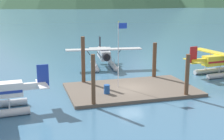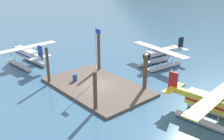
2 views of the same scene
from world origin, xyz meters
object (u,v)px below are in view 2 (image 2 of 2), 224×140
Objects in this scene: fuel_drum at (75,77)px; seaplane_silver_bow_centre at (160,56)px; flagpole at (97,49)px; seaplane_white_port_aft at (26,55)px; seaplane_yellow_stbd_fwd at (212,106)px.

seaplane_silver_bow_centre is (3.07, 12.82, 0.84)m from fuel_drum.
flagpole is at bearing 46.82° from fuel_drum.
seaplane_white_port_aft reaches higher than fuel_drum.
fuel_drum is at bearing -103.48° from seaplane_silver_bow_centre.
fuel_drum is (-1.91, -2.03, -3.74)m from flagpole.
seaplane_yellow_stbd_fwd is (14.02, 2.50, -2.91)m from flagpole.
seaplane_white_port_aft is at bearing -170.56° from fuel_drum.
fuel_drum is 16.58m from seaplane_yellow_stbd_fwd.
seaplane_yellow_stbd_fwd reaches higher than fuel_drum.
flagpole reaches higher than seaplane_yellow_stbd_fwd.
seaplane_yellow_stbd_fwd is at bearing 10.11° from flagpole.
fuel_drum is 10.44m from seaplane_white_port_aft.
flagpole is 7.74× the size of fuel_drum.
seaplane_yellow_stbd_fwd is at bearing -32.82° from seaplane_silver_bow_centre.
seaplane_silver_bow_centre and seaplane_yellow_stbd_fwd have the same top height.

